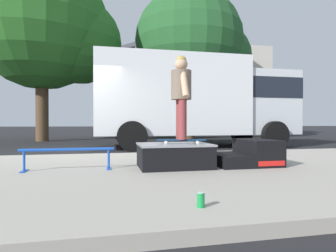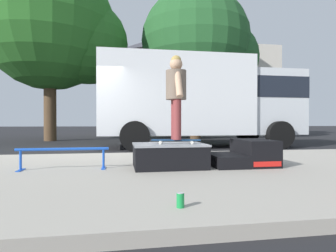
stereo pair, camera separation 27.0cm
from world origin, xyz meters
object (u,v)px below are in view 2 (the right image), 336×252
at_px(street_tree_main, 202,46).
at_px(skateboard, 176,140).
at_px(soda_can, 180,200).
at_px(grind_rail, 63,153).
at_px(box_truck, 201,99).
at_px(skater_kid, 176,90).
at_px(kicker_ramp, 245,155).
at_px(skate_box, 169,155).
at_px(street_tree_neighbour, 58,29).

bearing_deg(street_tree_main, skateboard, -108.60).
relative_size(soda_can, street_tree_main, 0.02).
xyz_separation_m(grind_rail, box_truck, (3.65, 5.03, 1.33)).
bearing_deg(skateboard, skater_kid, 135.00).
relative_size(skater_kid, street_tree_main, 0.17).
height_order(skateboard, soda_can, skateboard).
bearing_deg(street_tree_main, box_truck, -106.70).
height_order(grind_rail, street_tree_main, street_tree_main).
relative_size(kicker_ramp, box_truck, 0.15).
bearing_deg(grind_rail, kicker_ramp, -0.97).
bearing_deg(box_truck, skateboard, -110.36).
height_order(skate_box, skateboard, skateboard).
xyz_separation_m(soda_can, street_tree_neighbour, (-3.42, 11.67, 5.08)).
distance_m(grind_rail, box_truck, 6.36).
bearing_deg(skate_box, skater_kid, -16.43).
xyz_separation_m(street_tree_main, street_tree_neighbour, (-7.16, -0.44, 0.35)).
xyz_separation_m(skater_kid, box_truck, (1.90, 5.11, 0.34)).
bearing_deg(kicker_ramp, street_tree_neighbour, 117.78).
xyz_separation_m(grind_rail, skater_kid, (1.76, -0.08, 1.00)).
bearing_deg(grind_rail, skate_box, -1.73).
relative_size(box_truck, street_tree_neighbour, 0.82).
distance_m(skate_box, skateboard, 0.26).
distance_m(kicker_ramp, street_tree_neighbour, 11.83).
xyz_separation_m(skateboard, street_tree_main, (3.36, 9.98, 4.36)).
xyz_separation_m(skater_kid, street_tree_neighbour, (-3.80, 9.54, 3.89)).
bearing_deg(street_tree_neighbour, soda_can, -73.67).
bearing_deg(street_tree_neighbour, street_tree_main, 3.55).
relative_size(skate_box, grind_rail, 0.84).
relative_size(grind_rail, skater_kid, 1.02).
xyz_separation_m(skateboard, soda_can, (-0.39, -2.13, -0.37)).
bearing_deg(soda_can, street_tree_neighbour, 106.33).
bearing_deg(grind_rail, soda_can, -58.20).
bearing_deg(skate_box, grind_rail, 178.27).
distance_m(skater_kid, street_tree_main, 11.11).
bearing_deg(skate_box, box_truck, 68.46).
bearing_deg(box_truck, skate_box, -111.54).
bearing_deg(box_truck, skater_kid, -110.36).
bearing_deg(skater_kid, street_tree_main, 71.40).
bearing_deg(skateboard, street_tree_main, 71.40).
distance_m(street_tree_main, street_tree_neighbour, 7.18).
bearing_deg(kicker_ramp, skateboard, -178.50).
xyz_separation_m(kicker_ramp, box_truck, (0.69, 5.08, 1.40)).
relative_size(skateboard, box_truck, 0.12).
distance_m(soda_can, street_tree_neighbour, 13.18).
xyz_separation_m(grind_rail, skateboard, (1.76, -0.08, 0.19)).
relative_size(skate_box, street_tree_neighbour, 0.14).
bearing_deg(grind_rail, box_truck, 54.01).
relative_size(kicker_ramp, grind_rail, 0.76).
bearing_deg(soda_can, street_tree_main, 72.82).
xyz_separation_m(box_truck, street_tree_neighbour, (-5.70, 4.42, 3.56)).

